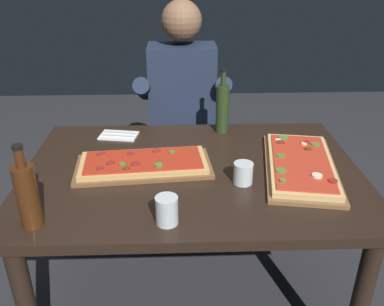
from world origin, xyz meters
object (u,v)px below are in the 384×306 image
(wine_bottle_dark, at_px, (27,194))
(seated_diner, at_px, (183,107))
(oil_bottle_amber, at_px, (222,108))
(tumbler_far_side, at_px, (167,212))
(pizza_rectangular_front, at_px, (144,164))
(tumbler_near_camera, at_px, (243,174))
(pizza_rectangular_left, at_px, (301,165))
(diner_chair, at_px, (183,139))
(dining_table, at_px, (192,188))

(wine_bottle_dark, distance_m, seated_diner, 1.22)
(oil_bottle_amber, xyz_separation_m, tumbler_far_side, (-0.26, -0.76, -0.08))
(pizza_rectangular_front, distance_m, tumbler_near_camera, 0.42)
(pizza_rectangular_front, relative_size, pizza_rectangular_left, 0.95)
(tumbler_near_camera, bearing_deg, pizza_rectangular_front, 161.71)
(oil_bottle_amber, relative_size, tumbler_far_side, 3.20)
(tumbler_near_camera, bearing_deg, diner_chair, 102.99)
(oil_bottle_amber, bearing_deg, diner_chair, 112.43)
(dining_table, height_order, oil_bottle_amber, oil_bottle_amber)
(wine_bottle_dark, relative_size, oil_bottle_amber, 0.93)
(dining_table, bearing_deg, oil_bottle_amber, 67.49)
(tumbler_near_camera, height_order, seated_diner, seated_diner)
(oil_bottle_amber, bearing_deg, seated_diner, 119.08)
(oil_bottle_amber, xyz_separation_m, diner_chair, (-0.19, 0.47, -0.38))
(tumbler_near_camera, distance_m, tumbler_far_side, 0.39)
(wine_bottle_dark, height_order, oil_bottle_amber, oil_bottle_amber)
(tumbler_far_side, relative_size, seated_diner, 0.07)
(pizza_rectangular_front, distance_m, tumbler_far_side, 0.40)
(pizza_rectangular_left, xyz_separation_m, wine_bottle_dark, (-1.00, -0.35, 0.10))
(tumbler_far_side, bearing_deg, dining_table, 75.05)
(dining_table, height_order, tumbler_near_camera, tumbler_near_camera)
(pizza_rectangular_left, distance_m, tumbler_near_camera, 0.28)
(tumbler_near_camera, bearing_deg, pizza_rectangular_left, 21.76)
(tumbler_far_side, bearing_deg, oil_bottle_amber, 71.09)
(oil_bottle_amber, bearing_deg, dining_table, -112.51)
(pizza_rectangular_front, bearing_deg, diner_chair, 78.33)
(diner_chair, bearing_deg, pizza_rectangular_left, -61.01)
(tumbler_far_side, bearing_deg, pizza_rectangular_left, 32.85)
(pizza_rectangular_front, bearing_deg, seated_diner, 76.46)
(wine_bottle_dark, bearing_deg, diner_chair, 67.11)
(dining_table, bearing_deg, seated_diner, 92.39)
(dining_table, bearing_deg, wine_bottle_dark, -146.17)
(pizza_rectangular_front, xyz_separation_m, tumbler_far_side, (0.11, -0.38, 0.02))
(pizza_rectangular_left, bearing_deg, pizza_rectangular_front, 177.49)
(dining_table, xyz_separation_m, pizza_rectangular_left, (0.45, -0.02, 0.12))
(pizza_rectangular_front, relative_size, diner_chair, 0.67)
(oil_bottle_amber, relative_size, diner_chair, 0.37)
(diner_chair, bearing_deg, dining_table, -87.94)
(wine_bottle_dark, xyz_separation_m, tumbler_near_camera, (0.74, 0.25, -0.08))
(dining_table, distance_m, wine_bottle_dark, 0.69)
(tumbler_near_camera, bearing_deg, wine_bottle_dark, -161.46)
(pizza_rectangular_left, relative_size, tumbler_far_side, 6.18)
(tumbler_near_camera, bearing_deg, seated_diner, 104.74)
(tumbler_near_camera, bearing_deg, dining_table, 148.68)
(dining_table, height_order, pizza_rectangular_left, pizza_rectangular_left)
(pizza_rectangular_left, height_order, tumbler_near_camera, tumbler_near_camera)
(dining_table, xyz_separation_m, tumbler_near_camera, (0.19, -0.12, 0.13))
(oil_bottle_amber, bearing_deg, tumbler_far_side, -108.91)
(dining_table, distance_m, tumbler_near_camera, 0.26)
(pizza_rectangular_left, relative_size, diner_chair, 0.71)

